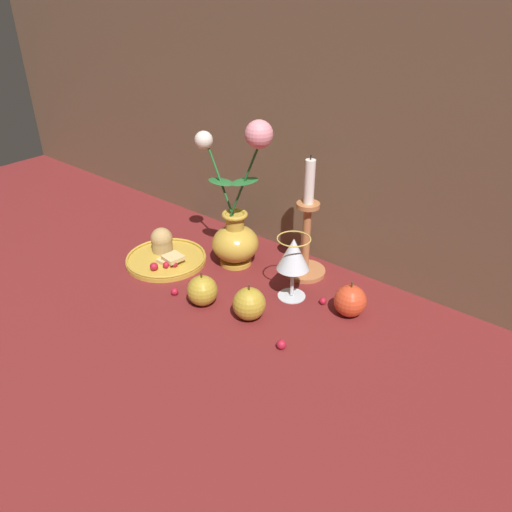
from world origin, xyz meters
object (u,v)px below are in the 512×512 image
object	(u,v)px
apple_at_table_edge	(202,291)
apple_near_glass	(350,301)
candlestick	(306,238)
apple_beside_vase	(249,304)
wine_glass	(293,256)
vase	(236,225)
plate_with_pastries	(165,254)

from	to	relation	value
apple_at_table_edge	apple_near_glass	bearing A→B (deg)	32.17
candlestick	apple_beside_vase	size ratio (longest dim) A/B	3.58
apple_near_glass	apple_at_table_edge	xyz separation A→B (m)	(-0.26, -0.16, -0.00)
wine_glass	apple_beside_vase	bearing A→B (deg)	-100.58
wine_glass	candlestick	size ratio (longest dim) A/B	0.50
vase	apple_beside_vase	distance (m)	0.23
apple_at_table_edge	plate_with_pastries	bearing A→B (deg)	159.89
wine_glass	candlestick	distance (m)	0.10
candlestick	apple_beside_vase	distance (m)	0.22
candlestick	apple_near_glass	world-z (taller)	candlestick
plate_with_pastries	apple_beside_vase	bearing A→B (deg)	-9.07
candlestick	apple_at_table_edge	distance (m)	0.27
apple_near_glass	vase	bearing A→B (deg)	178.76
candlestick	apple_near_glass	distance (m)	0.19
candlestick	apple_near_glass	size ratio (longest dim) A/B	3.62
vase	apple_beside_vase	world-z (taller)	vase
vase	plate_with_pastries	bearing A→B (deg)	-147.20
apple_at_table_edge	apple_beside_vase	bearing A→B (deg)	12.75
plate_with_pastries	apple_at_table_edge	bearing A→B (deg)	-20.11
plate_with_pastries	apple_at_table_edge	world-z (taller)	apple_at_table_edge
apple_beside_vase	apple_at_table_edge	size ratio (longest dim) A/B	1.03
apple_near_glass	plate_with_pastries	bearing A→B (deg)	-169.03
plate_with_pastries	apple_near_glass	bearing A→B (deg)	10.97
plate_with_pastries	candlestick	xyz separation A→B (m)	(0.30, 0.17, 0.08)
plate_with_pastries	vase	bearing A→B (deg)	32.80
wine_glass	apple_near_glass	xyz separation A→B (m)	(0.13, 0.02, -0.07)
vase	apple_at_table_edge	bearing A→B (deg)	-72.85
candlestick	vase	bearing A→B (deg)	-155.07
wine_glass	candlestick	bearing A→B (deg)	108.88
wine_glass	apple_at_table_edge	bearing A→B (deg)	-132.54
vase	plate_with_pastries	xyz separation A→B (m)	(-0.15, -0.10, -0.09)
vase	wine_glass	size ratio (longest dim) A/B	2.54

